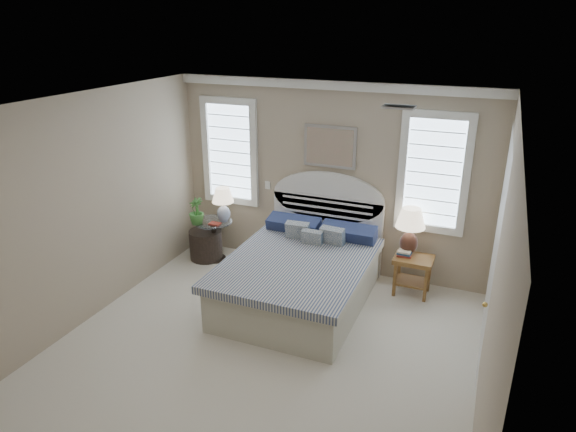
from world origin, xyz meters
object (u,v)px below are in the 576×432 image
(nightstand_right, at_px, (413,267))
(lamp_right, at_px, (410,226))
(floor_pot, at_px, (206,244))
(lamp_left, at_px, (223,201))
(side_table_left, at_px, (214,236))
(bed, at_px, (302,272))

(nightstand_right, relative_size, lamp_right, 0.83)
(floor_pot, bearing_deg, lamp_right, 4.38)
(floor_pot, relative_size, lamp_right, 0.78)
(floor_pot, xyz_separation_m, lamp_left, (0.29, 0.08, 0.72))
(side_table_left, distance_m, lamp_left, 0.59)
(bed, xyz_separation_m, side_table_left, (-1.65, 0.59, 0.00))
(nightstand_right, bearing_deg, lamp_left, -179.35)
(floor_pot, distance_m, lamp_right, 3.08)
(side_table_left, distance_m, floor_pot, 0.22)
(floor_pot, height_order, lamp_left, lamp_left)
(nightstand_right, distance_m, floor_pot, 3.10)
(bed, xyz_separation_m, lamp_left, (-1.51, 0.66, 0.56))
(floor_pot, relative_size, lamp_left, 0.95)
(lamp_left, relative_size, lamp_right, 0.82)
(lamp_left, bearing_deg, floor_pot, -165.52)
(nightstand_right, bearing_deg, side_table_left, -178.06)
(bed, height_order, side_table_left, bed)
(side_table_left, bearing_deg, floor_pot, -177.22)
(nightstand_right, height_order, floor_pot, nightstand_right)
(side_table_left, bearing_deg, nightstand_right, 1.94)
(nightstand_right, bearing_deg, floor_pot, -178.02)
(bed, distance_m, lamp_left, 1.74)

